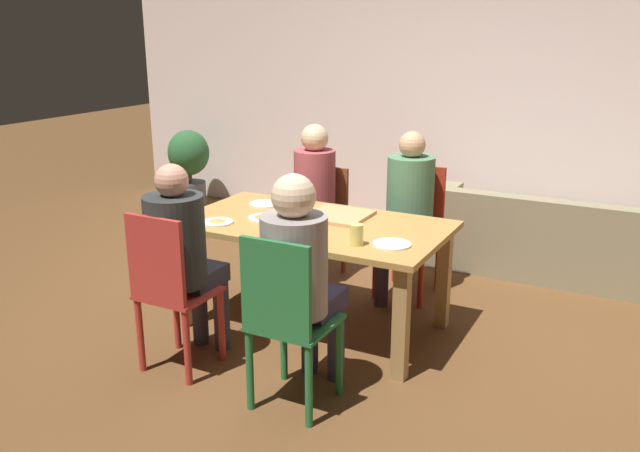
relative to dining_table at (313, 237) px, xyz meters
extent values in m
plane|color=brown|center=(0.00, 0.00, -0.63)|extent=(20.00, 20.00, 0.00)
cube|color=silver|center=(0.00, 2.61, 0.77)|extent=(7.21, 0.12, 2.79)
cube|color=#B0813F|center=(0.00, 0.00, 0.08)|extent=(1.73, 0.97, 0.04)
cube|color=#A47E4B|center=(-0.78, -0.40, -0.28)|extent=(0.08, 0.08, 0.70)
cube|color=#A47E4B|center=(0.78, -0.40, -0.28)|extent=(0.08, 0.08, 0.70)
cube|color=#A47E4B|center=(-0.78, 0.40, -0.28)|extent=(0.08, 0.08, 0.70)
cube|color=#A47E4B|center=(0.78, 0.40, -0.28)|extent=(0.08, 0.08, 0.70)
cylinder|color=#276F39|center=(0.19, -0.71, -0.40)|extent=(0.04, 0.04, 0.46)
cylinder|color=#276F39|center=(0.54, -0.71, -0.40)|extent=(0.04, 0.04, 0.46)
cylinder|color=#276F39|center=(0.19, -1.06, -0.40)|extent=(0.04, 0.04, 0.46)
cylinder|color=#276F39|center=(0.54, -1.06, -0.40)|extent=(0.04, 0.04, 0.46)
cube|color=#276F39|center=(0.37, -0.89, -0.16)|extent=(0.41, 0.41, 0.02)
cube|color=#276F39|center=(0.37, -1.07, 0.10)|extent=(0.39, 0.03, 0.50)
cylinder|color=#36304A|center=(0.28, -0.57, -0.39)|extent=(0.10, 0.10, 0.48)
cylinder|color=#36304A|center=(0.45, -0.57, -0.39)|extent=(0.10, 0.10, 0.48)
cube|color=#36304A|center=(0.37, -0.72, -0.10)|extent=(0.31, 0.33, 0.11)
cylinder|color=gray|center=(0.37, -0.89, 0.16)|extent=(0.35, 0.35, 0.52)
sphere|color=beige|center=(0.37, -0.89, 0.52)|extent=(0.23, 0.23, 0.23)
cylinder|color=#AA2C1B|center=(0.54, 0.63, -0.40)|extent=(0.04, 0.04, 0.46)
cylinder|color=#AA2C1B|center=(0.19, 0.63, -0.40)|extent=(0.04, 0.04, 0.46)
cylinder|color=#AA2C1B|center=(0.54, 1.02, -0.40)|extent=(0.04, 0.04, 0.46)
cylinder|color=#AA2C1B|center=(0.19, 1.02, -0.40)|extent=(0.04, 0.04, 0.46)
cube|color=#AA2C1B|center=(0.37, 0.82, -0.16)|extent=(0.41, 0.45, 0.02)
cube|color=#AA2C1B|center=(0.37, 1.03, 0.09)|extent=(0.39, 0.03, 0.48)
cylinder|color=#3F2E47|center=(0.45, 0.53, -0.39)|extent=(0.10, 0.10, 0.48)
cylinder|color=#3F2E47|center=(0.28, 0.53, -0.39)|extent=(0.10, 0.10, 0.48)
cube|color=#3F2E47|center=(0.37, 0.67, -0.10)|extent=(0.31, 0.31, 0.11)
cylinder|color=#4C7C58|center=(0.37, 0.82, 0.16)|extent=(0.34, 0.34, 0.53)
sphere|color=tan|center=(0.37, 0.82, 0.52)|extent=(0.19, 0.19, 0.19)
cylinder|color=#BB322D|center=(-0.60, -0.69, -0.40)|extent=(0.04, 0.04, 0.46)
cylinder|color=#BB322D|center=(-0.26, -0.69, -0.40)|extent=(0.04, 0.04, 0.46)
cylinder|color=#BB322D|center=(-0.60, -1.02, -0.40)|extent=(0.04, 0.04, 0.46)
cylinder|color=#BB322D|center=(-0.26, -1.02, -0.40)|extent=(0.04, 0.04, 0.46)
cube|color=#BB322D|center=(-0.43, -0.85, -0.16)|extent=(0.40, 0.38, 0.02)
cube|color=#BB322D|center=(-0.43, -1.03, 0.10)|extent=(0.38, 0.03, 0.50)
cylinder|color=#383748|center=(-0.52, -0.56, -0.39)|extent=(0.10, 0.10, 0.48)
cylinder|color=#383748|center=(-0.35, -0.56, -0.39)|extent=(0.10, 0.10, 0.48)
cube|color=#383748|center=(-0.43, -0.70, -0.10)|extent=(0.31, 0.30, 0.11)
cylinder|color=#2B2F2E|center=(-0.43, -0.85, 0.16)|extent=(0.34, 0.34, 0.53)
sphere|color=tan|center=(-0.43, -0.85, 0.51)|extent=(0.19, 0.19, 0.19)
cylinder|color=brown|center=(-0.25, 0.67, -0.40)|extent=(0.04, 0.04, 0.46)
cylinder|color=brown|center=(-0.61, 0.67, -0.40)|extent=(0.04, 0.04, 0.46)
cylinder|color=brown|center=(-0.25, 1.01, -0.40)|extent=(0.04, 0.04, 0.46)
cylinder|color=brown|center=(-0.61, 1.01, -0.40)|extent=(0.04, 0.04, 0.46)
cube|color=brown|center=(-0.43, 0.84, -0.16)|extent=(0.42, 0.40, 0.02)
cube|color=brown|center=(-0.43, 1.02, 0.05)|extent=(0.40, 0.03, 0.40)
cylinder|color=#3B4147|center=(-0.35, 0.52, -0.39)|extent=(0.10, 0.10, 0.48)
cylinder|color=#3B4147|center=(-0.51, 0.52, -0.39)|extent=(0.10, 0.10, 0.48)
cube|color=#3B4147|center=(-0.43, 0.67, -0.10)|extent=(0.29, 0.33, 0.11)
cylinder|color=#A6464C|center=(-0.43, 0.84, 0.15)|extent=(0.33, 0.33, 0.51)
sphere|color=#D4B189|center=(-0.43, 0.84, 0.50)|extent=(0.21, 0.21, 0.21)
cube|color=tan|center=(0.09, 0.18, 0.12)|extent=(0.39, 0.39, 0.02)
cylinder|color=white|center=(-0.54, -0.30, 0.11)|extent=(0.21, 0.21, 0.01)
cone|color=gold|center=(-0.54, -0.30, 0.12)|extent=(0.11, 0.11, 0.02)
cylinder|color=white|center=(0.63, -0.20, 0.11)|extent=(0.23, 0.23, 0.01)
cylinder|color=white|center=(-0.51, 0.23, 0.11)|extent=(0.22, 0.22, 0.01)
cylinder|color=white|center=(-0.33, -0.08, 0.11)|extent=(0.22, 0.22, 0.01)
cone|color=#D67A46|center=(-0.33, -0.08, 0.12)|extent=(0.13, 0.13, 0.02)
cylinder|color=silver|center=(-0.33, 0.13, 0.17)|extent=(0.07, 0.07, 0.13)
cylinder|color=#D9CC65|center=(0.45, -0.29, 0.17)|extent=(0.08, 0.08, 0.13)
cube|color=gray|center=(1.23, 1.87, -0.44)|extent=(2.15, 0.89, 0.38)
cube|color=gray|center=(1.23, 1.51, -0.10)|extent=(2.15, 0.16, 0.30)
cube|color=gray|center=(0.26, 1.87, -0.16)|extent=(0.20, 0.85, 0.18)
cylinder|color=#4D555E|center=(-2.73, 2.16, -0.50)|extent=(0.34, 0.34, 0.26)
cylinder|color=brown|center=(-2.73, 2.16, -0.29)|extent=(0.05, 0.05, 0.15)
ellipsoid|color=#2A5D31|center=(-2.73, 2.16, -0.03)|extent=(0.46, 0.46, 0.51)
camera|label=1|loc=(1.96, -3.65, 1.34)|focal=37.31mm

